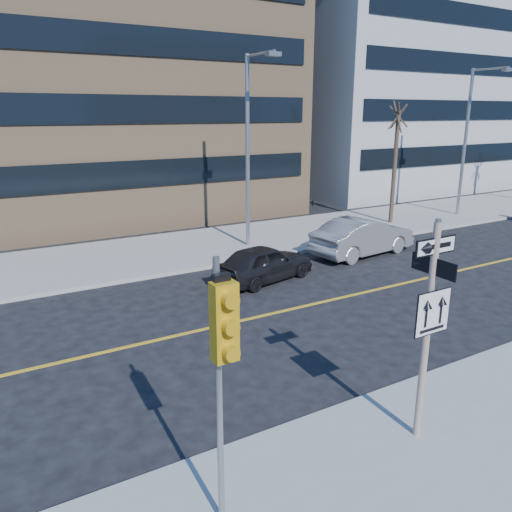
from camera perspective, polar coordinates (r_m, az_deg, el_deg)
ground at (r=11.80m, az=8.57°, el=-13.91°), size 120.00×120.00×0.00m
far_sidewalk at (r=32.11m, az=20.57°, el=4.69°), size 66.00×6.00×0.15m
road_centerline at (r=22.79m, az=26.24°, el=-0.50°), size 40.00×0.14×0.01m
sign_pole at (r=9.13m, az=19.13°, el=-6.92°), size 0.92×0.92×4.06m
traffic_signal at (r=6.46m, az=-3.75°, el=-10.03°), size 0.32×0.45×4.00m
parked_car_a at (r=17.88m, az=0.92°, el=-0.80°), size 2.38×4.17×1.34m
parked_car_b at (r=21.63m, az=12.13°, el=2.19°), size 2.20×4.98×1.59m
streetlight_a at (r=21.43m, az=-0.66°, el=13.14°), size 0.55×2.25×8.00m
streetlight_b at (r=30.83m, az=23.25°, el=12.79°), size 0.55×2.25×8.00m
street_tree_west at (r=27.38m, az=15.94°, el=14.80°), size 1.80×1.80×6.35m
building_brick at (r=34.11m, az=-16.62°, el=20.76°), size 18.00×18.00×18.00m
building_grey_mid at (r=44.17m, az=14.32°, el=17.76°), size 20.00×16.00×15.00m
building_grey_far at (r=62.27m, az=26.93°, el=16.43°), size 18.00×18.00×16.00m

